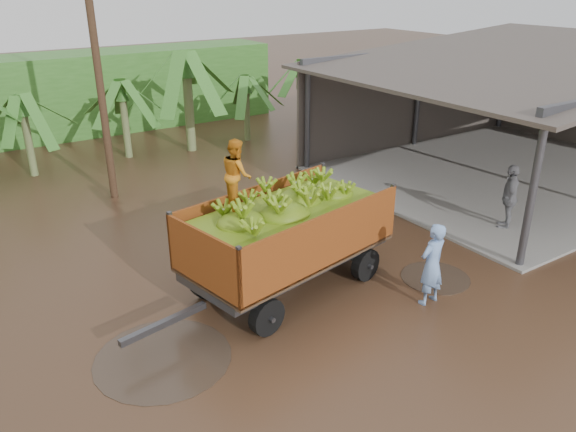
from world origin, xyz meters
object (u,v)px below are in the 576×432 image
object	(u,v)px
man_blue	(432,264)
utility_pole	(97,62)
banana_trailer	(287,232)
man_grey	(509,197)

from	to	relation	value
man_blue	utility_pole	size ratio (longest dim) A/B	0.22
banana_trailer	man_grey	bearing A→B (deg)	-16.13
man_blue	man_grey	world-z (taller)	man_grey
man_blue	utility_pole	distance (m)	11.67
banana_trailer	man_blue	world-z (taller)	banana_trailer
man_blue	man_grey	xyz separation A→B (m)	(4.88, 1.63, 0.01)
banana_trailer	man_blue	size ratio (longest dim) A/B	3.55
banana_trailer	man_grey	xyz separation A→B (m)	(7.20, -0.66, -0.49)
man_blue	utility_pole	world-z (taller)	utility_pole
banana_trailer	utility_pole	distance (m)	8.82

